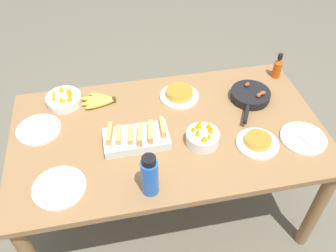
{
  "coord_description": "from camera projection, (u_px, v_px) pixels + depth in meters",
  "views": [
    {
      "loc": [
        -0.26,
        -1.3,
        2.05
      ],
      "look_at": [
        0.0,
        0.0,
        0.76
      ],
      "focal_mm": 38.0,
      "sensor_mm": 36.0,
      "label": 1
    }
  ],
  "objects": [
    {
      "name": "fruit_bowl_citrus",
      "position": [
        64.0,
        99.0,
        2.01
      ],
      "size": [
        0.2,
        0.2,
        0.1
      ],
      "color": "white",
      "rests_on": "dining_table"
    },
    {
      "name": "ground_plane",
      "position": [
        168.0,
        206.0,
        2.38
      ],
      "size": [
        14.0,
        14.0,
        0.0
      ],
      "primitive_type": "plane",
      "color": "#666051"
    },
    {
      "name": "water_bottle",
      "position": [
        150.0,
        176.0,
        1.53
      ],
      "size": [
        0.08,
        0.08,
        0.22
      ],
      "color": "blue",
      "rests_on": "dining_table"
    },
    {
      "name": "melon_tray",
      "position": [
        136.0,
        138.0,
        1.79
      ],
      "size": [
        0.33,
        0.17,
        0.09
      ],
      "color": "silver",
      "rests_on": "dining_table"
    },
    {
      "name": "banana_bunch",
      "position": [
        100.0,
        101.0,
        2.02
      ],
      "size": [
        0.2,
        0.16,
        0.04
      ],
      "color": "gold",
      "rests_on": "dining_table"
    },
    {
      "name": "empty_plate_far_right",
      "position": [
        59.0,
        188.0,
        1.6
      ],
      "size": [
        0.24,
        0.24,
        0.02
      ],
      "color": "white",
      "rests_on": "dining_table"
    },
    {
      "name": "frittata_plate_side",
      "position": [
        258.0,
        142.0,
        1.79
      ],
      "size": [
        0.22,
        0.22,
        0.05
      ],
      "color": "white",
      "rests_on": "dining_table"
    },
    {
      "name": "skillet",
      "position": [
        250.0,
        96.0,
        2.04
      ],
      "size": [
        0.24,
        0.34,
        0.08
      ],
      "rotation": [
        0.0,
        0.0,
        4.23
      ],
      "color": "black",
      "rests_on": "dining_table"
    },
    {
      "name": "hot_sauce_bottle",
      "position": [
        278.0,
        67.0,
        2.16
      ],
      "size": [
        0.05,
        0.05,
        0.16
      ],
      "color": "#C64C0F",
      "rests_on": "dining_table"
    },
    {
      "name": "dining_table",
      "position": [
        168.0,
        142.0,
        1.94
      ],
      "size": [
        1.64,
        0.92,
        0.73
      ],
      "color": "olive",
      "rests_on": "ground_plane"
    },
    {
      "name": "frittata_plate_center",
      "position": [
        179.0,
        94.0,
        2.05
      ],
      "size": [
        0.23,
        0.23,
        0.06
      ],
      "color": "white",
      "rests_on": "dining_table"
    },
    {
      "name": "empty_plate_far_left",
      "position": [
        303.0,
        138.0,
        1.82
      ],
      "size": [
        0.23,
        0.23,
        0.02
      ],
      "color": "white",
      "rests_on": "dining_table"
    },
    {
      "name": "fruit_bowl_mango",
      "position": [
        203.0,
        137.0,
        1.78
      ],
      "size": [
        0.17,
        0.17,
        0.12
      ],
      "color": "white",
      "rests_on": "dining_table"
    },
    {
      "name": "empty_plate_near_front",
      "position": [
        39.0,
        130.0,
        1.87
      ],
      "size": [
        0.23,
        0.23,
        0.02
      ],
      "color": "white",
      "rests_on": "dining_table"
    }
  ]
}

